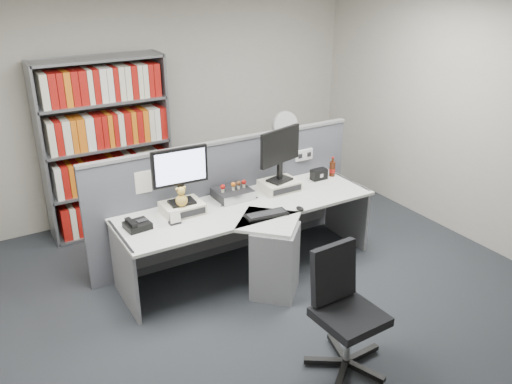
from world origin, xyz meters
TOP-DOWN VIEW (x-y plane):
  - ground at (0.00, 0.00)m, footprint 5.50×5.50m
  - room_shell at (0.00, 0.00)m, footprint 5.04×5.54m
  - partition at (0.00, 1.25)m, footprint 3.00×0.08m
  - desk at (0.00, 0.60)m, footprint 2.60×1.20m
  - monitor_riser_left at (-0.62, 0.98)m, footprint 0.38×0.31m
  - monitor_riser_right at (0.48, 0.98)m, footprint 0.38×0.31m
  - monitor_left at (-0.62, 0.98)m, footprint 0.54×0.18m
  - monitor_right at (0.48, 0.98)m, footprint 0.54×0.23m
  - desktop_pc at (-0.04, 1.04)m, footprint 0.35×0.32m
  - figurines at (-0.03, 1.02)m, footprint 0.29×0.05m
  - keyboard at (0.03, 0.51)m, footprint 0.42×0.20m
  - mouse at (0.37, 0.45)m, footprint 0.06×0.10m
  - desk_phone at (-1.10, 0.88)m, footprint 0.23×0.21m
  - desk_calendar at (-0.77, 0.80)m, footprint 0.11×0.08m
  - plush_toy at (-0.65, 0.92)m, footprint 0.11×0.11m
  - speaker at (1.01, 1.00)m, footprint 0.18×0.10m
  - cola_bottle at (1.20, 1.01)m, footprint 0.07×0.07m
  - shelving_unit at (-0.90, 2.44)m, footprint 1.41×0.40m
  - filing_cabinet at (1.20, 1.99)m, footprint 0.45×0.61m
  - desk_fan at (1.20, 1.99)m, footprint 0.32×0.19m
  - office_chair at (-0.07, -0.77)m, footprint 0.62×0.64m

SIDE VIEW (x-z plane):
  - ground at x=0.00m, z-range 0.00..0.00m
  - filing_cabinet at x=1.20m, z-range 0.00..0.70m
  - desk at x=0.00m, z-range 0.10..0.82m
  - office_chair at x=-0.07m, z-range 0.03..1.00m
  - partition at x=0.00m, z-range 0.01..1.29m
  - keyboard at x=0.03m, z-range 0.72..0.75m
  - mouse at x=0.37m, z-range 0.72..0.76m
  - desk_phone at x=-1.10m, z-range 0.71..0.80m
  - desktop_pc at x=-0.04m, z-range 0.72..0.81m
  - monitor_riser_left at x=-0.62m, z-range 0.72..0.82m
  - monitor_riser_right at x=0.48m, z-range 0.72..0.82m
  - desk_calendar at x=-0.77m, z-range 0.71..0.84m
  - speaker at x=1.01m, z-range 0.72..0.84m
  - cola_bottle at x=1.20m, z-range 0.69..0.91m
  - figurines at x=-0.03m, z-range 0.82..0.91m
  - plush_toy at x=-0.65m, z-range 0.81..1.00m
  - shelving_unit at x=-0.90m, z-range -0.02..1.98m
  - desk_fan at x=1.20m, z-range 0.77..1.30m
  - monitor_left at x=-0.62m, z-range 0.87..1.42m
  - monitor_right at x=0.48m, z-range 0.87..1.43m
  - room_shell at x=0.00m, z-range 0.43..3.15m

